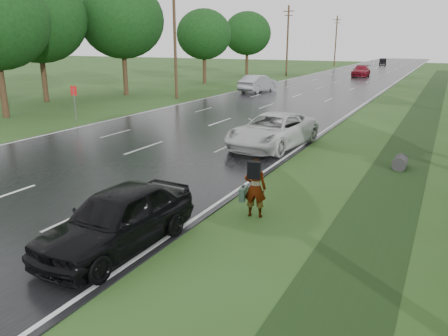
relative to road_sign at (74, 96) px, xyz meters
name	(u,v)px	position (x,y,z in m)	size (l,w,h in m)	color
road	(331,84)	(8.50, 33.00, -1.62)	(14.00, 180.00, 0.04)	black
edge_stripe_east	(389,86)	(15.25, 33.00, -1.60)	(0.12, 180.00, 0.01)	silver
edge_stripe_west	(278,82)	(1.75, 33.00, -1.60)	(0.12, 180.00, 0.01)	silver
center_line	(331,84)	(8.50, 33.00, -1.60)	(0.12, 180.00, 0.01)	silver
drainage_ditch	(416,131)	(20.00, 6.71, -1.61)	(2.20, 120.00, 0.56)	#1D3012
road_sign	(74,96)	(0.00, 0.00, 0.00)	(0.50, 0.06, 2.30)	slate
utility_pole_mid	(175,39)	(-0.70, 13.00, 3.55)	(1.60, 0.26, 10.00)	#362816
utility_pole_far	(288,40)	(-0.70, 43.00, 3.55)	(1.60, 0.26, 10.00)	#362816
utility_pole_distant	(336,40)	(-0.70, 73.00, 3.55)	(1.60, 0.26, 10.00)	#362816
tree_west_c	(122,20)	(-6.50, 13.00, 5.27)	(7.80, 7.80, 10.43)	#362816
tree_west_d	(204,34)	(-5.70, 27.00, 4.18)	(6.60, 6.60, 8.80)	#362816
tree_west_e	(37,19)	(-9.50, 6.00, 5.19)	(8.00, 8.00, 10.44)	#362816
tree_west_f	(247,33)	(-6.30, 41.00, 4.49)	(7.00, 7.00, 9.29)	#362816
pedestrian	(254,187)	(16.68, -9.46, -0.72)	(0.89, 0.68, 1.78)	#A5998C
white_pickup	(273,131)	(14.00, -0.96, -0.79)	(2.70, 5.85, 1.63)	silver
dark_sedan	(117,218)	(14.50, -12.97, -0.82)	(1.85, 4.61, 1.57)	black
silver_sedan	(258,83)	(3.86, 21.26, -0.75)	(1.81, 5.18, 1.71)	#919398
far_car_red	(361,71)	(9.50, 46.82, -0.81)	(2.22, 5.47, 1.59)	maroon
far_car_dark	(383,61)	(7.50, 83.71, -0.92)	(1.45, 4.15, 1.37)	black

